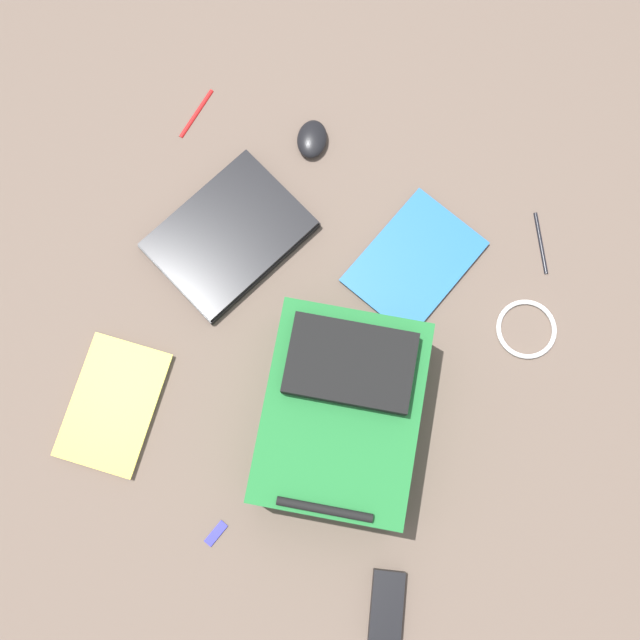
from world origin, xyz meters
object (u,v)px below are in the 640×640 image
computer_mouse (312,139)px  usb_stick (216,533)px  power_brick (387,607)px  backpack (341,412)px  laptop (229,235)px  book_manual (414,262)px  pen_black (196,113)px  cable_coil (526,329)px  pen_blue (541,243)px  book_red (114,405)px

computer_mouse → usb_stick: size_ratio=1.73×
power_brick → computer_mouse: bearing=-53.6°
backpack → laptop: 0.46m
book_manual → laptop: bearing=19.8°
computer_mouse → pen_black: bearing=-6.6°
laptop → usb_stick: (-0.28, 0.56, -0.01)m
laptop → computer_mouse: same height
cable_coil → pen_black: bearing=-6.9°
book_manual → cable_coil: bearing=175.6°
pen_blue → computer_mouse: bearing=2.5°
laptop → pen_black: bearing=-46.1°
book_manual → book_red: 0.70m
pen_blue → usb_stick: size_ratio=2.67×
book_red → backpack: bearing=-154.8°
laptop → book_manual: size_ratio=1.21×
cable_coil → book_red: bearing=38.4°
book_red → power_brick: 0.68m
book_red → pen_black: 0.68m
book_manual → book_red: book_red is taller
laptop → usb_stick: bearing=116.7°
book_red → power_brick: size_ratio=2.18×
book_manual → computer_mouse: size_ratio=3.43×
laptop → pen_black: (0.21, -0.22, -0.01)m
usb_stick → book_red: bearing=-21.8°
computer_mouse → cable_coil: bearing=144.9°
backpack → book_red: 0.48m
book_manual → cable_coil: book_manual is taller
computer_mouse → backpack: bearing=103.7°
book_red → usb_stick: book_red is taller
pen_black → usb_stick: bearing=122.3°
computer_mouse → pen_black: size_ratio=0.68×
book_manual → pen_blue: 0.28m
laptop → power_brick: laptop is taller
backpack → pen_blue: size_ratio=3.29×
book_manual → power_brick: 0.71m
backpack → pen_blue: backpack is taller
book_manual → pen_blue: book_manual is taller
computer_mouse → power_brick: computer_mouse is taller
usb_stick → book_manual: bearing=-98.2°
laptop → book_red: 0.43m
backpack → book_red: backpack is taller
book_manual → pen_blue: (-0.22, -0.17, -0.00)m
pen_blue → book_red: bearing=49.1°
book_red → cable_coil: 0.88m
book_manual → computer_mouse: computer_mouse is taller
backpack → book_red: (0.42, 0.20, -0.08)m
pen_black → pen_blue: same height
laptop → cable_coil: size_ratio=2.94×
pen_black → usb_stick: size_ratio=2.54×
usb_stick → pen_black: bearing=-57.7°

